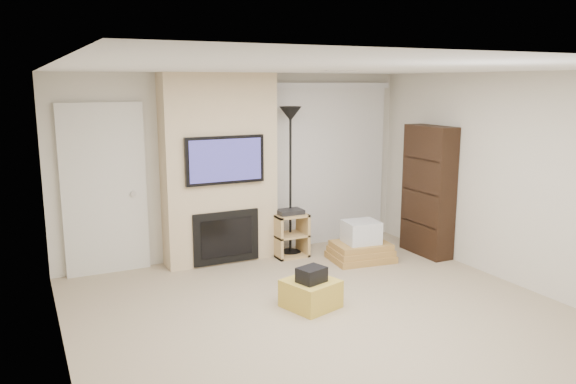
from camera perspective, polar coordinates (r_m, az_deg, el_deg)
name	(u,v)px	position (r m, az deg, el deg)	size (l,w,h in m)	color
floor	(341,327)	(5.73, 5.42, -13.50)	(5.00, 5.50, 0.00)	tan
ceiling	(346,68)	(5.21, 5.93, 12.38)	(5.00, 5.50, 0.00)	white
wall_back	(239,165)	(7.77, -5.02, 2.71)	(5.00, 2.50, 0.00)	beige
wall_left	(60,235)	(4.57, -22.16, -4.03)	(5.50, 2.50, 0.00)	beige
wall_right	(532,183)	(6.95, 23.50, 0.84)	(5.50, 2.50, 0.00)	beige
hvac_vent	(338,71)	(6.10, 5.15, 12.17)	(0.35, 0.18, 0.01)	silver
ottoman	(311,294)	(6.12, 2.32, -10.27)	(0.50, 0.50, 0.30)	gold
black_bag	(312,275)	(5.99, 2.41, -8.40)	(0.28, 0.22, 0.16)	black
fireplace_wall	(220,170)	(7.45, -6.95, 2.21)	(1.50, 0.47, 2.50)	beige
entry_door	(104,191)	(7.32, -18.15, 0.13)	(1.02, 0.11, 2.14)	silver
vertical_blinds	(329,158)	(8.32, 4.16, 3.44)	(1.98, 0.10, 2.37)	silver
floor_lamp	(290,139)	(7.64, 0.25, 5.41)	(0.30, 0.30, 2.06)	black
av_stand	(290,232)	(7.77, 0.19, -4.06)	(0.45, 0.38, 0.66)	tan
box_stack	(361,245)	(7.69, 7.41, -5.40)	(0.88, 0.70, 0.54)	#B38644
bookshelf	(428,191)	(7.99, 14.08, 0.11)	(0.30, 0.80, 1.80)	black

